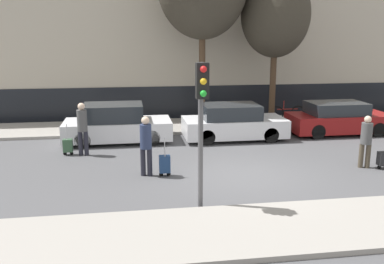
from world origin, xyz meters
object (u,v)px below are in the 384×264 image
(parked_car_1, at_px, (233,123))
(parked_bicycle, at_px, (287,113))
(trolley_left, at_px, (68,146))
(traffic_light, at_px, (202,107))
(bare_tree_near_crossing, at_px, (276,15))
(parked_car_2, at_px, (338,119))
(trolley_center, at_px, (165,164))
(pedestrian_left, at_px, (82,126))
(parked_car_0, at_px, (116,124))
(trolley_right, at_px, (383,159))
(pedestrian_right, at_px, (366,139))
(pedestrian_center, at_px, (146,142))

(parked_car_1, xyz_separation_m, parked_bicycle, (3.28, 2.63, -0.16))
(trolley_left, height_order, traffic_light, traffic_light)
(parked_bicycle, relative_size, bare_tree_near_crossing, 0.26)
(parked_car_2, relative_size, parked_bicycle, 2.38)
(parked_car_1, xyz_separation_m, trolley_center, (-3.12, -4.23, -0.29))
(pedestrian_left, xyz_separation_m, parked_bicycle, (8.98, 4.18, -0.56))
(parked_car_0, bearing_deg, trolley_right, -30.16)
(trolley_center, bearing_deg, trolley_right, -2.73)
(pedestrian_right, relative_size, trolley_right, 1.53)
(pedestrian_left, xyz_separation_m, trolley_center, (2.58, -2.68, -0.68))
(parked_car_1, bearing_deg, parked_car_2, 3.11)
(pedestrian_left, relative_size, traffic_light, 0.53)
(parked_car_0, distance_m, trolley_center, 4.72)
(parked_car_2, bearing_deg, pedestrian_right, -107.61)
(parked_car_0, xyz_separation_m, trolley_left, (-1.65, -1.69, -0.35))
(parked_car_2, xyz_separation_m, trolley_center, (-7.74, -4.48, -0.26))
(pedestrian_left, height_order, pedestrian_center, pedestrian_left)
(parked_car_2, height_order, trolley_center, parked_car_2)
(trolley_center, height_order, pedestrian_right, pedestrian_right)
(parked_car_1, relative_size, pedestrian_center, 2.26)
(parked_car_0, height_order, pedestrian_center, pedestrian_center)
(trolley_center, relative_size, pedestrian_right, 0.70)
(pedestrian_left, distance_m, trolley_right, 9.86)
(trolley_left, xyz_separation_m, pedestrian_right, (9.40, -2.90, 0.60))
(pedestrian_center, relative_size, trolley_right, 1.65)
(pedestrian_left, relative_size, trolley_right, 1.69)
(parked_car_1, height_order, trolley_center, parked_car_1)
(trolley_center, xyz_separation_m, trolley_right, (6.79, -0.32, -0.04))
(pedestrian_left, xyz_separation_m, bare_tree_near_crossing, (8.21, 4.18, 3.88))
(trolley_right, height_order, parked_bicycle, trolley_right)
(pedestrian_left, bearing_deg, traffic_light, -47.50)
(parked_car_1, bearing_deg, pedestrian_center, -131.78)
(trolley_right, bearing_deg, parked_car_1, 128.79)
(traffic_light, bearing_deg, bare_tree_near_crossing, 62.15)
(pedestrian_left, xyz_separation_m, trolley_right, (9.37, -3.01, -0.72))
(trolley_right, bearing_deg, pedestrian_center, 176.35)
(parked_car_2, height_order, pedestrian_left, pedestrian_left)
(trolley_center, bearing_deg, trolley_left, 138.23)
(parked_car_1, relative_size, pedestrian_left, 2.20)
(parked_bicycle, xyz_separation_m, bare_tree_near_crossing, (-0.77, 0.01, 4.44))
(parked_car_1, height_order, pedestrian_center, pedestrian_center)
(parked_car_1, height_order, parked_bicycle, parked_car_1)
(parked_car_0, relative_size, parked_car_2, 0.98)
(parked_car_2, height_order, pedestrian_right, pedestrian_right)
(parked_car_2, relative_size, pedestrian_right, 2.53)
(pedestrian_right, xyz_separation_m, parked_bicycle, (0.12, 6.97, -0.45))
(pedestrian_left, distance_m, trolley_center, 3.78)
(parked_car_0, bearing_deg, parked_car_1, -3.04)
(parked_car_2, xyz_separation_m, pedestrian_center, (-8.27, -4.34, 0.39))
(parked_car_1, distance_m, trolley_right, 5.86)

